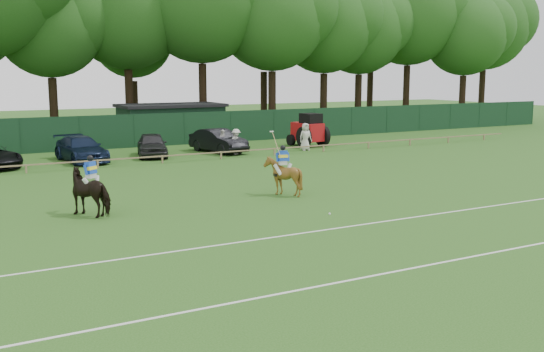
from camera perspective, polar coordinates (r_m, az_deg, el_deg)
ground at (r=23.64m, az=2.47°, el=-4.48°), size 160.00×160.00×0.00m
horse_dark at (r=26.25m, az=-15.85°, el=-1.35°), size 2.10×2.40×1.87m
horse_chestnut at (r=29.30m, az=0.97°, el=0.01°), size 1.75×1.89×1.78m
sedan_navy at (r=42.04m, az=-16.74°, el=2.33°), size 2.76×5.66×1.58m
hatch_grey at (r=43.38m, az=-10.71°, el=2.77°), size 3.04×5.00×1.59m
estate_black at (r=45.00m, az=-4.83°, el=3.17°), size 2.76×5.25×1.64m
spectator_left at (r=43.85m, az=-3.24°, el=3.09°), size 1.30×1.04×1.75m
spectator_mid at (r=44.12m, az=-4.46°, el=3.07°), size 1.06×0.87×1.69m
spectator_right at (r=45.98m, az=3.02°, el=3.53°), size 0.98×0.65×1.98m
rider_dark at (r=26.11m, az=-15.91°, el=0.39°), size 0.84×0.66×1.41m
rider_chestnut at (r=29.18m, az=0.98°, el=1.53°), size 0.93×0.68×2.05m
polo_ball at (r=25.49m, az=5.18°, el=-3.39°), size 0.09×0.09×0.09m
pitch_lines at (r=20.83m, az=7.53°, el=-6.45°), size 60.00×5.10×0.01m
pitch_rail at (r=39.78m, az=-11.17°, el=1.66°), size 62.10×0.10×0.50m
perimeter_fence at (r=48.29m, az=-14.50°, el=3.83°), size 92.08×0.08×2.50m
utility_shed at (r=52.89m, az=-9.03°, el=4.78°), size 8.40×4.40×3.04m
tree_row at (r=56.62m, az=-14.54°, el=3.33°), size 96.00×12.00×21.00m
tractor at (r=48.59m, az=3.31°, el=4.08°), size 2.26×3.16×2.52m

